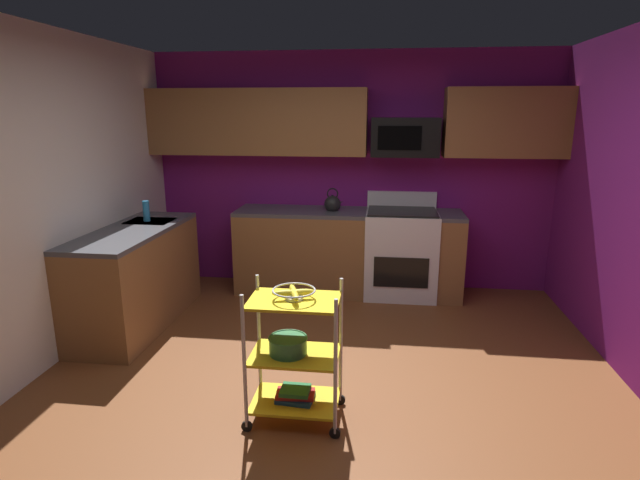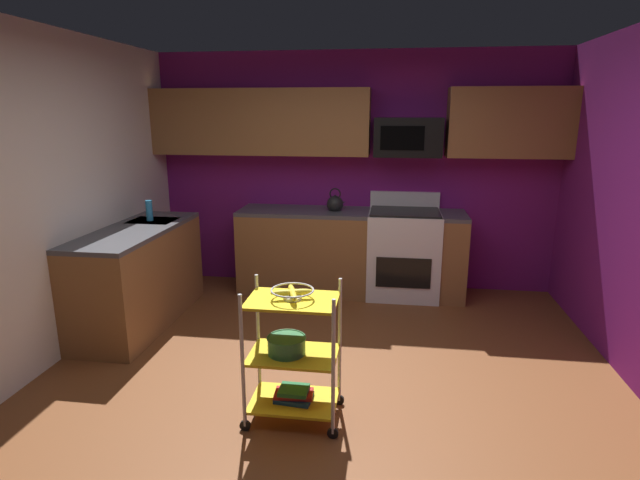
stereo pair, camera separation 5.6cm
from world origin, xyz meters
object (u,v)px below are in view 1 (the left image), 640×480
object	(u,v)px
fruit_bowl	(294,292)
oven_range	(401,252)
kettle	(333,204)
rolling_cart	(295,355)
dish_soap_bottle	(146,211)
mixing_bowl_large	(288,345)
book_stack	(295,394)
microwave	(405,137)

from	to	relation	value
fruit_bowl	oven_range	bearing A→B (deg)	73.23
oven_range	kettle	size ratio (longest dim) A/B	4.17
rolling_cart	kettle	size ratio (longest dim) A/B	3.47
oven_range	fruit_bowl	world-z (taller)	oven_range
oven_range	fruit_bowl	distance (m)	2.59
dish_soap_bottle	mixing_bowl_large	bearing A→B (deg)	-44.39
book_stack	dish_soap_bottle	world-z (taller)	dish_soap_bottle
rolling_cart	kettle	distance (m)	2.50
microwave	book_stack	distance (m)	3.07
fruit_bowl	dish_soap_bottle	xyz separation A→B (m)	(-1.76, 1.68, 0.14)
rolling_cart	book_stack	xyz separation A→B (m)	(0.00, 0.00, -0.29)
kettle	dish_soap_bottle	bearing A→B (deg)	-156.37
oven_range	microwave	xyz separation A→B (m)	(-0.00, 0.10, 1.22)
dish_soap_bottle	fruit_bowl	bearing A→B (deg)	-43.68
oven_range	fruit_bowl	bearing A→B (deg)	-106.77
fruit_bowl	mixing_bowl_large	size ratio (longest dim) A/B	1.08
microwave	oven_range	bearing A→B (deg)	-89.74
mixing_bowl_large	dish_soap_bottle	xyz separation A→B (m)	(-1.71, 1.68, 0.50)
fruit_bowl	mixing_bowl_large	bearing A→B (deg)	180.00
dish_soap_bottle	rolling_cart	bearing A→B (deg)	-43.68
mixing_bowl_large	rolling_cart	bearing A→B (deg)	-0.00
oven_range	dish_soap_bottle	world-z (taller)	dish_soap_bottle
oven_range	rolling_cart	size ratio (longest dim) A/B	1.20
mixing_bowl_large	kettle	world-z (taller)	kettle
microwave	book_stack	xyz separation A→B (m)	(-0.74, -2.55, -1.53)
microwave	dish_soap_bottle	distance (m)	2.73
mixing_bowl_large	fruit_bowl	bearing A→B (deg)	0.00
book_stack	dish_soap_bottle	bearing A→B (deg)	136.32
rolling_cart	book_stack	size ratio (longest dim) A/B	3.58
rolling_cart	dish_soap_bottle	xyz separation A→B (m)	(-1.76, 1.68, 0.57)
oven_range	fruit_bowl	xyz separation A→B (m)	(-0.74, -2.45, 0.40)
rolling_cart	fruit_bowl	bearing A→B (deg)	63.43
microwave	dish_soap_bottle	size ratio (longest dim) A/B	3.50
oven_range	mixing_bowl_large	distance (m)	2.57
oven_range	book_stack	xyz separation A→B (m)	(-0.74, -2.45, -0.31)
mixing_bowl_large	book_stack	size ratio (longest dim) A/B	0.99
rolling_cart	fruit_bowl	xyz separation A→B (m)	(0.00, 0.00, 0.42)
microwave	dish_soap_bottle	bearing A→B (deg)	-160.71
microwave	rolling_cart	xyz separation A→B (m)	(-0.74, -2.55, -1.25)
book_stack	fruit_bowl	bearing A→B (deg)	90.00
oven_range	book_stack	bearing A→B (deg)	-106.77
kettle	oven_range	bearing A→B (deg)	0.30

